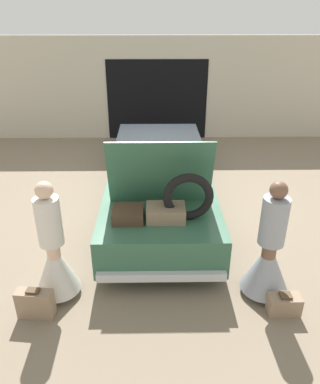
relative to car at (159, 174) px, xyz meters
The scene contains 7 objects.
ground_plane 0.57m from the car, 161.19° to the left, with size 40.00×40.00×0.00m, color #7F705B.
garage_wall_back 4.11m from the car, 90.02° to the left, with size 12.00×0.14×2.80m.
car is the anchor object (origin of this frame).
person_left 3.00m from the car, 117.61° to the right, with size 0.60×0.60×1.67m.
person_right 3.02m from the car, 62.69° to the right, with size 0.64×0.64×1.67m.
suitcase_beside_left_person 3.48m from the car, 117.10° to the right, with size 0.47×0.22×0.42m.
suitcase_beside_right_person 3.46m from the car, 63.40° to the right, with size 0.41×0.22×0.30m.
Camera 1 is at (-0.08, -6.62, 3.52)m, focal length 35.00 mm.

